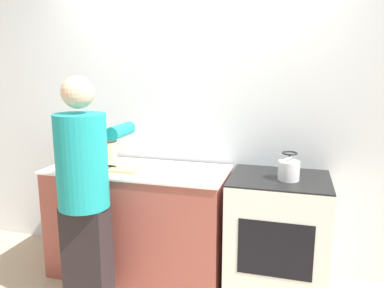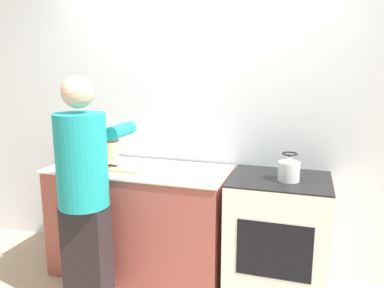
# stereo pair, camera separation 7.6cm
# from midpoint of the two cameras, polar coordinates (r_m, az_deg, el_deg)

# --- Properties ---
(wall_back) EXTENTS (8.00, 0.05, 2.60)m
(wall_back) POSITION_cam_midpoint_polar(r_m,az_deg,el_deg) (3.24, 1.39, 3.98)
(wall_back) COLOR silver
(wall_back) RESTS_ON ground_plane
(counter) EXTENTS (1.47, 0.64, 0.92)m
(counter) POSITION_cam_midpoint_polar(r_m,az_deg,el_deg) (3.25, -7.25, -11.48)
(counter) COLOR #9E4C42
(counter) RESTS_ON ground_plane
(oven) EXTENTS (0.73, 0.61, 0.93)m
(oven) POSITION_cam_midpoint_polar(r_m,az_deg,el_deg) (3.00, 13.57, -13.67)
(oven) COLOR silver
(oven) RESTS_ON ground_plane
(person) EXTENTS (0.39, 0.63, 1.68)m
(person) POSITION_cam_midpoint_polar(r_m,az_deg,el_deg) (2.72, -15.31, -6.39)
(person) COLOR black
(person) RESTS_ON ground_plane
(cutting_board) EXTENTS (0.33, 0.24, 0.02)m
(cutting_board) POSITION_cam_midpoint_polar(r_m,az_deg,el_deg) (3.09, -9.69, -3.60)
(cutting_board) COLOR tan
(cutting_board) RESTS_ON counter
(knife) EXTENTS (0.26, 0.08, 0.01)m
(knife) POSITION_cam_midpoint_polar(r_m,az_deg,el_deg) (3.09, -10.22, -3.42)
(knife) COLOR silver
(knife) RESTS_ON cutting_board
(kettle) EXTENTS (0.15, 0.15, 0.20)m
(kettle) POSITION_cam_midpoint_polar(r_m,az_deg,el_deg) (2.76, 15.32, -3.71)
(kettle) COLOR silver
(kettle) RESTS_ON oven
(bowl_prep) EXTENTS (0.13, 0.13, 0.05)m
(bowl_prep) POSITION_cam_midpoint_polar(r_m,az_deg,el_deg) (3.49, -13.33, -1.74)
(bowl_prep) COLOR #9E4738
(bowl_prep) RESTS_ON counter
(canister_jar) EXTENTS (0.14, 0.14, 0.19)m
(canister_jar) POSITION_cam_midpoint_polar(r_m,az_deg,el_deg) (3.35, -11.61, -0.97)
(canister_jar) COLOR tan
(canister_jar) RESTS_ON counter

